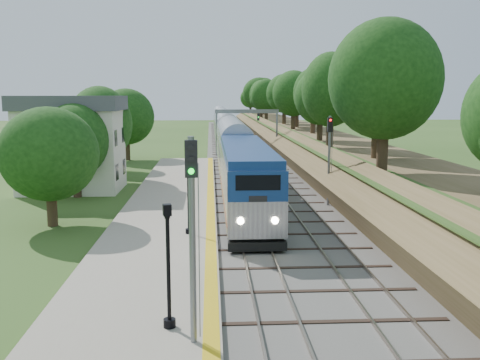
{
  "coord_description": "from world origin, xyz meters",
  "views": [
    {
      "loc": [
        -2.32,
        -15.61,
        8.03
      ],
      "look_at": [
        -0.5,
        17.28,
        2.8
      ],
      "focal_mm": 40.0,
      "sensor_mm": 36.0,
      "label": 1
    }
  ],
  "objects": [
    {
      "name": "signal_platform",
      "position": [
        -2.9,
        0.22,
        4.35
      ],
      "size": [
        0.38,
        0.3,
        6.46
      ],
      "color": "slate",
      "rests_on": "platform"
    },
    {
      "name": "ground",
      "position": [
        0.0,
        0.0,
        0.0
      ],
      "size": [
        320.0,
        320.0,
        0.0
      ],
      "primitive_type": "plane",
      "color": "#2D4C19",
      "rests_on": "ground"
    },
    {
      "name": "lamppost_mid",
      "position": [
        -3.74,
        1.34,
        2.25
      ],
      "size": [
        0.41,
        0.41,
        4.18
      ],
      "color": "black",
      "rests_on": "platform"
    },
    {
      "name": "trackbed",
      "position": [
        2.0,
        60.0,
        0.07
      ],
      "size": [
        9.5,
        170.0,
        0.28
      ],
      "color": "#4C4944",
      "rests_on": "ground"
    },
    {
      "name": "yellow_stripe",
      "position": [
        -2.35,
        16.0,
        0.39
      ],
      "size": [
        0.55,
        68.0,
        0.01
      ],
      "primitive_type": "cube",
      "color": "gold",
      "rests_on": "platform"
    },
    {
      "name": "embankment",
      "position": [
        10.35,
        60.0,
        1.95
      ],
      "size": [
        10.64,
        170.0,
        11.7
      ],
      "color": "brown",
      "rests_on": "ground"
    },
    {
      "name": "signal_gantry",
      "position": [
        2.47,
        54.99,
        4.82
      ],
      "size": [
        8.4,
        0.38,
        6.2
      ],
      "color": "slate",
      "rests_on": "ground"
    },
    {
      "name": "station_building",
      "position": [
        -14.0,
        30.0,
        4.09
      ],
      "size": [
        8.6,
        6.6,
        8.0
      ],
      "color": "silver",
      "rests_on": "ground"
    },
    {
      "name": "lamppost_far",
      "position": [
        -3.57,
        13.6,
        2.14
      ],
      "size": [
        0.39,
        0.39,
        3.94
      ],
      "color": "black",
      "rests_on": "platform"
    },
    {
      "name": "trees_behind_platform",
      "position": [
        -11.17,
        20.67,
        4.53
      ],
      "size": [
        7.82,
        53.32,
        7.21
      ],
      "color": "#332316",
      "rests_on": "ground"
    },
    {
      "name": "platform",
      "position": [
        -5.2,
        16.0,
        0.19
      ],
      "size": [
        6.4,
        68.0,
        0.38
      ],
      "primitive_type": "cube",
      "color": "gray",
      "rests_on": "ground"
    },
    {
      "name": "signal_farside",
      "position": [
        6.2,
        22.15,
        4.07
      ],
      "size": [
        0.35,
        0.28,
        6.46
      ],
      "color": "slate",
      "rests_on": "ground"
    },
    {
      "name": "train",
      "position": [
        0.0,
        60.16,
        2.31
      ],
      "size": [
        3.06,
        101.88,
        4.5
      ],
      "color": "black",
      "rests_on": "trackbed"
    }
  ]
}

